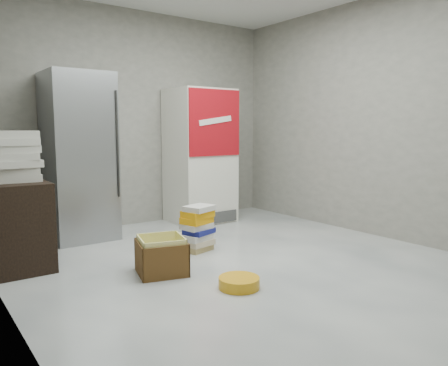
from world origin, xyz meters
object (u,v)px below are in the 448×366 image
wood_shelf (16,225)px  cardboard_box (162,258)px  steel_fridge (79,157)px  coke_cooler (200,156)px  phonebook_stack_main (198,228)px

wood_shelf → cardboard_box: (0.99, -0.94, -0.26)m
cardboard_box → steel_fridge: bearing=110.6°
steel_fridge → coke_cooler: 1.65m
wood_shelf → cardboard_box: wood_shelf is taller
steel_fridge → cardboard_box: 1.87m
steel_fridge → wood_shelf: bearing=-138.7°
steel_fridge → cardboard_box: steel_fridge is taller
phonebook_stack_main → cardboard_box: bearing=-157.1°
steel_fridge → coke_cooler: bearing=-0.2°
coke_cooler → phonebook_stack_main: 1.65m
wood_shelf → phonebook_stack_main: 1.72m
coke_cooler → wood_shelf: bearing=-163.7°
phonebook_stack_main → cardboard_box: phonebook_stack_main is taller
steel_fridge → wood_shelf: steel_fridge is taller
steel_fridge → phonebook_stack_main: steel_fridge is taller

